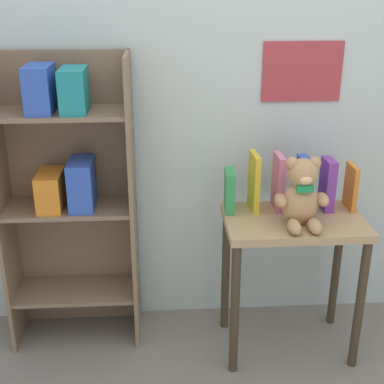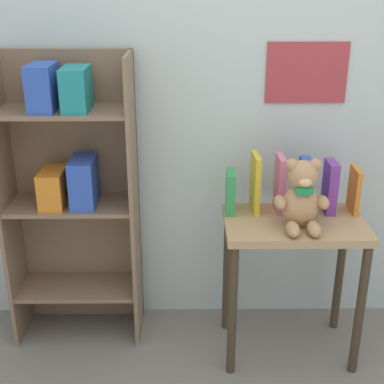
{
  "view_description": "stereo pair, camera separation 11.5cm",
  "coord_description": "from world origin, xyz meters",
  "px_view_note": "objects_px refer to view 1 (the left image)",
  "views": [
    {
      "loc": [
        -0.41,
        -1.12,
        1.65
      ],
      "look_at": [
        -0.27,
        1.02,
        0.79
      ],
      "focal_mm": 50.0,
      "sensor_mm": 36.0,
      "label": 1
    },
    {
      "loc": [
        -0.29,
        -1.13,
        1.65
      ],
      "look_at": [
        -0.27,
        1.02,
        0.79
      ],
      "focal_mm": 50.0,
      "sensor_mm": 36.0,
      "label": 2
    }
  ],
  "objects_px": {
    "bookshelf_side": "(68,185)",
    "display_table": "(292,244)",
    "book_standing_pink": "(278,182)",
    "book_standing_blue": "(303,183)",
    "book_standing_green": "(230,191)",
    "book_standing_yellow": "(254,182)",
    "teddy_bear": "(302,195)",
    "book_standing_purple": "(327,184)",
    "book_standing_orange": "(351,187)"
  },
  "relations": [
    {
      "from": "book_standing_yellow",
      "to": "book_standing_blue",
      "type": "xyz_separation_m",
      "value": [
        0.22,
        -0.01,
        -0.01
      ]
    },
    {
      "from": "bookshelf_side",
      "to": "book_standing_blue",
      "type": "distance_m",
      "value": 1.06
    },
    {
      "from": "teddy_bear",
      "to": "book_standing_blue",
      "type": "height_order",
      "value": "teddy_bear"
    },
    {
      "from": "book_standing_yellow",
      "to": "book_standing_blue",
      "type": "height_order",
      "value": "book_standing_yellow"
    },
    {
      "from": "display_table",
      "to": "bookshelf_side",
      "type": "bearing_deg",
      "value": 169.32
    },
    {
      "from": "teddy_bear",
      "to": "book_standing_green",
      "type": "relative_size",
      "value": 1.59
    },
    {
      "from": "display_table",
      "to": "book_standing_green",
      "type": "bearing_deg",
      "value": 158.91
    },
    {
      "from": "book_standing_pink",
      "to": "book_standing_blue",
      "type": "relative_size",
      "value": 1.04
    },
    {
      "from": "display_table",
      "to": "book_standing_orange",
      "type": "bearing_deg",
      "value": 19.83
    },
    {
      "from": "teddy_bear",
      "to": "book_standing_purple",
      "type": "distance_m",
      "value": 0.23
    },
    {
      "from": "teddy_bear",
      "to": "book_standing_yellow",
      "type": "xyz_separation_m",
      "value": [
        -0.17,
        0.18,
        -0.0
      ]
    },
    {
      "from": "book_standing_blue",
      "to": "book_standing_purple",
      "type": "relative_size",
      "value": 1.04
    },
    {
      "from": "book_standing_green",
      "to": "book_standing_blue",
      "type": "xyz_separation_m",
      "value": [
        0.33,
        -0.0,
        0.03
      ]
    },
    {
      "from": "book_standing_pink",
      "to": "book_standing_blue",
      "type": "bearing_deg",
      "value": -7.57
    },
    {
      "from": "bookshelf_side",
      "to": "display_table",
      "type": "height_order",
      "value": "bookshelf_side"
    },
    {
      "from": "book_standing_purple",
      "to": "book_standing_orange",
      "type": "height_order",
      "value": "book_standing_purple"
    },
    {
      "from": "book_standing_green",
      "to": "book_standing_yellow",
      "type": "distance_m",
      "value": 0.12
    },
    {
      "from": "book_standing_green",
      "to": "book_standing_blue",
      "type": "bearing_deg",
      "value": 1.88
    },
    {
      "from": "book_standing_pink",
      "to": "book_standing_purple",
      "type": "distance_m",
      "value": 0.22
    },
    {
      "from": "book_standing_green",
      "to": "book_standing_yellow",
      "type": "relative_size",
      "value": 0.72
    },
    {
      "from": "display_table",
      "to": "book_standing_green",
      "type": "distance_m",
      "value": 0.37
    },
    {
      "from": "display_table",
      "to": "book_standing_purple",
      "type": "height_order",
      "value": "book_standing_purple"
    },
    {
      "from": "book_standing_blue",
      "to": "teddy_bear",
      "type": "bearing_deg",
      "value": -108.88
    },
    {
      "from": "book_standing_blue",
      "to": "display_table",
      "type": "bearing_deg",
      "value": -120.46
    },
    {
      "from": "bookshelf_side",
      "to": "book_standing_green",
      "type": "relative_size",
      "value": 7.24
    },
    {
      "from": "teddy_bear",
      "to": "book_standing_orange",
      "type": "height_order",
      "value": "teddy_bear"
    },
    {
      "from": "display_table",
      "to": "book_standing_pink",
      "type": "height_order",
      "value": "book_standing_pink"
    },
    {
      "from": "display_table",
      "to": "book_standing_orange",
      "type": "distance_m",
      "value": 0.37
    },
    {
      "from": "book_standing_yellow",
      "to": "book_standing_pink",
      "type": "bearing_deg",
      "value": -2.67
    },
    {
      "from": "book_standing_yellow",
      "to": "display_table",
      "type": "bearing_deg",
      "value": -37.19
    },
    {
      "from": "bookshelf_side",
      "to": "book_standing_yellow",
      "type": "height_order",
      "value": "bookshelf_side"
    },
    {
      "from": "teddy_bear",
      "to": "book_standing_purple",
      "type": "relative_size",
      "value": 1.27
    },
    {
      "from": "book_standing_yellow",
      "to": "book_standing_orange",
      "type": "relative_size",
      "value": 1.29
    },
    {
      "from": "bookshelf_side",
      "to": "book_standing_pink",
      "type": "xyz_separation_m",
      "value": [
        0.94,
        -0.07,
        0.02
      ]
    },
    {
      "from": "book_standing_green",
      "to": "book_standing_yellow",
      "type": "bearing_deg",
      "value": 6.97
    },
    {
      "from": "book_standing_pink",
      "to": "book_standing_orange",
      "type": "distance_m",
      "value": 0.33
    },
    {
      "from": "display_table",
      "to": "book_standing_pink",
      "type": "relative_size",
      "value": 2.64
    },
    {
      "from": "bookshelf_side",
      "to": "display_table",
      "type": "distance_m",
      "value": 1.04
    },
    {
      "from": "book_standing_yellow",
      "to": "teddy_bear",
      "type": "bearing_deg",
      "value": -48.38
    },
    {
      "from": "book_standing_green",
      "to": "book_standing_orange",
      "type": "distance_m",
      "value": 0.55
    },
    {
      "from": "book_standing_pink",
      "to": "book_standing_blue",
      "type": "xyz_separation_m",
      "value": [
        0.11,
        -0.01,
        -0.0
      ]
    },
    {
      "from": "teddy_bear",
      "to": "book_standing_blue",
      "type": "distance_m",
      "value": 0.17
    },
    {
      "from": "book_standing_green",
      "to": "book_standing_pink",
      "type": "bearing_deg",
      "value": 4.75
    },
    {
      "from": "display_table",
      "to": "book_standing_green",
      "type": "xyz_separation_m",
      "value": [
        -0.27,
        0.11,
        0.22
      ]
    },
    {
      "from": "book_standing_blue",
      "to": "book_standing_pink",
      "type": "bearing_deg",
      "value": 171.5
    },
    {
      "from": "book_standing_yellow",
      "to": "bookshelf_side",
      "type": "bearing_deg",
      "value": 172.43
    },
    {
      "from": "bookshelf_side",
      "to": "book_standing_green",
      "type": "distance_m",
      "value": 0.73
    },
    {
      "from": "book_standing_green",
      "to": "teddy_bear",
      "type": "bearing_deg",
      "value": -28.16
    },
    {
      "from": "bookshelf_side",
      "to": "book_standing_orange",
      "type": "xyz_separation_m",
      "value": [
        1.27,
        -0.09,
        -0.01
      ]
    },
    {
      "from": "teddy_bear",
      "to": "book_standing_blue",
      "type": "xyz_separation_m",
      "value": [
        0.05,
        0.16,
        -0.01
      ]
    }
  ]
}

